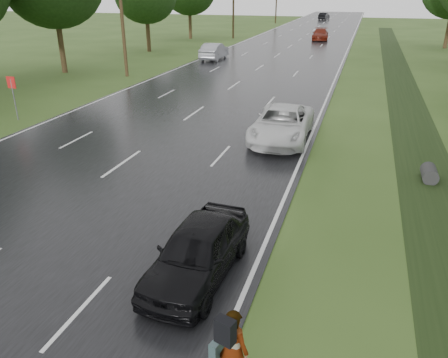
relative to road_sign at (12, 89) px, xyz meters
name	(u,v)px	position (x,y,z in m)	size (l,w,h in m)	color
road	(286,50)	(8.50, 33.00, -1.62)	(14.00, 180.00, 0.04)	black
edge_stripe_east	(347,52)	(15.25, 33.00, -1.60)	(0.12, 180.00, 0.01)	silver
edge_stripe_west	(229,47)	(1.75, 33.00, -1.60)	(0.12, 180.00, 0.01)	silver
center_line	(286,49)	(8.50, 33.00, -1.60)	(0.12, 180.00, 0.01)	silver
drainage_ditch	(411,117)	(20.00, 6.71, -1.61)	(2.20, 120.00, 0.56)	black
road_sign	(12,89)	(0.00, 0.00, 0.00)	(0.50, 0.06, 2.30)	slate
utility_pole_mid	(121,6)	(-0.70, 13.00, 3.55)	(1.60, 0.26, 10.00)	#392917
pedestrian	(232,347)	(15.68, -12.79, -0.80)	(0.79, 0.80, 1.63)	#A5998C
white_pickup	(282,124)	(14.00, 0.88, -0.86)	(2.47, 5.36, 1.49)	silver
dark_sedan	(198,251)	(14.00, -10.00, -0.91)	(1.62, 4.04, 1.38)	black
silver_sedan	(214,51)	(3.14, 23.37, -0.83)	(1.64, 4.71, 1.55)	gray
far_car_red	(320,34)	(11.15, 44.19, -0.88)	(2.04, 5.01, 1.45)	#66180B
far_car_dark	(324,16)	(7.50, 86.20, -0.87)	(1.56, 4.47, 1.47)	black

